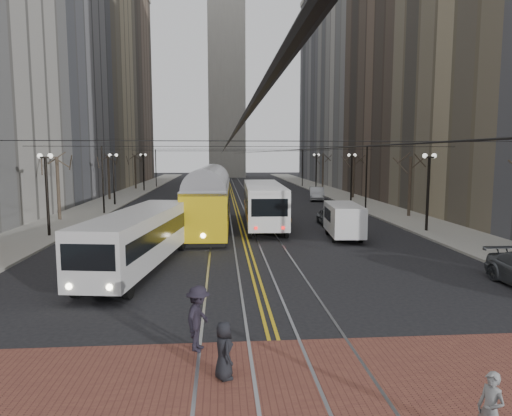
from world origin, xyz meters
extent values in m
plane|color=black|center=(0.00, 0.00, 0.00)|extent=(260.00, 260.00, 0.00)
cube|color=gray|center=(-15.00, 45.00, 0.07)|extent=(5.00, 140.00, 0.15)
cube|color=gray|center=(15.00, 45.00, 0.07)|extent=(5.00, 140.00, 0.15)
cube|color=brown|center=(0.00, -4.00, 0.01)|extent=(25.00, 6.00, 0.01)
cube|color=gray|center=(0.00, 45.00, 0.00)|extent=(4.80, 130.00, 0.02)
cube|color=gold|center=(0.00, 45.00, 0.01)|extent=(0.42, 130.00, 0.01)
cube|color=slate|center=(-25.50, 46.00, 17.00)|extent=(16.00, 20.00, 34.00)
cube|color=gray|center=(-27.50, 66.00, 26.00)|extent=(20.00, 20.00, 52.00)
cube|color=brown|center=(-25.50, 86.00, 20.00)|extent=(16.00, 20.00, 40.00)
cube|color=brown|center=(25.50, 46.00, 17.00)|extent=(16.00, 20.00, 34.00)
cube|color=#9D9A93|center=(27.50, 66.00, 26.00)|extent=(20.00, 20.00, 52.00)
cube|color=slate|center=(25.50, 86.00, 20.00)|extent=(16.00, 20.00, 40.00)
cube|color=#B2AFA5|center=(0.00, 102.00, 28.00)|extent=(9.00, 9.00, 56.00)
cylinder|color=black|center=(-13.70, 18.00, 2.80)|extent=(0.20, 0.20, 5.60)
cylinder|color=black|center=(-13.70, 38.00, 2.80)|extent=(0.20, 0.20, 5.60)
cylinder|color=black|center=(-13.70, 58.00, 2.80)|extent=(0.20, 0.20, 5.60)
cylinder|color=black|center=(13.70, 18.00, 2.80)|extent=(0.20, 0.20, 5.60)
cylinder|color=black|center=(13.70, 38.00, 2.80)|extent=(0.20, 0.20, 5.60)
cylinder|color=black|center=(13.70, 58.00, 2.80)|extent=(0.20, 0.20, 5.60)
cylinder|color=#382D23|center=(-15.70, 26.00, 2.80)|extent=(0.28, 0.28, 5.60)
cylinder|color=#382D23|center=(-15.70, 44.00, 2.80)|extent=(0.28, 0.28, 5.60)
cylinder|color=#382D23|center=(-15.70, 62.00, 2.80)|extent=(0.28, 0.28, 5.60)
cylinder|color=#382D23|center=(15.70, 26.00, 2.80)|extent=(0.28, 0.28, 5.60)
cylinder|color=#382D23|center=(15.70, 44.00, 2.80)|extent=(0.28, 0.28, 5.60)
cylinder|color=#382D23|center=(15.70, 62.00, 2.80)|extent=(0.28, 0.28, 5.60)
cylinder|color=black|center=(-1.50, 45.00, 6.00)|extent=(0.03, 120.00, 0.03)
cylinder|color=black|center=(1.50, 45.00, 6.00)|extent=(0.03, 120.00, 0.03)
cylinder|color=black|center=(-12.90, 30.00, 3.30)|extent=(0.16, 0.16, 6.60)
cylinder|color=black|center=(-12.90, 66.00, 3.30)|extent=(0.16, 0.16, 6.60)
cylinder|color=black|center=(12.90, 30.00, 3.30)|extent=(0.16, 0.16, 6.60)
cylinder|color=black|center=(12.90, 66.00, 3.30)|extent=(0.16, 0.16, 6.60)
cube|color=#B9B9B9|center=(-5.77, 8.41, 1.48)|extent=(4.14, 12.04, 2.95)
cube|color=gold|center=(-2.50, 20.82, 1.88)|extent=(3.42, 16.02, 3.76)
cube|color=white|center=(1.80, 21.83, 1.71)|extent=(3.26, 13.19, 3.42)
cube|color=silver|center=(6.82, 15.98, 1.19)|extent=(2.54, 5.55, 2.38)
imported|color=#3C4043|center=(7.25, 22.00, 0.68)|extent=(1.69, 4.03, 1.36)
imported|color=#9FA2A7|center=(10.48, 42.22, 0.83)|extent=(2.58, 5.27, 1.66)
imported|color=black|center=(-1.58, -3.30, 0.77)|extent=(0.69, 0.86, 1.52)
imported|color=gray|center=(3.69, -6.50, 0.78)|extent=(0.55, 0.66, 1.54)
imported|color=black|center=(-2.32, -1.50, 0.99)|extent=(1.07, 1.42, 1.96)
camera|label=1|loc=(-1.61, -14.63, 5.83)|focal=32.00mm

